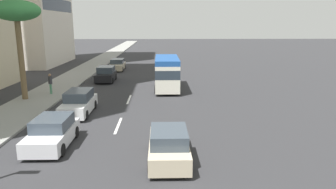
{
  "coord_description": "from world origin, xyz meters",
  "views": [
    {
      "loc": [
        -3.91,
        -2.68,
        6.29
      ],
      "look_at": [
        18.08,
        -3.24,
        1.28
      ],
      "focal_mm": 33.19,
      "sensor_mm": 36.0,
      "label": 1
    }
  ],
  "objects_px": {
    "minibus_lead": "(167,72)",
    "car_fifth": "(117,65)",
    "car_second": "(169,145)",
    "car_fourth": "(106,74)",
    "car_third": "(79,103)",
    "pedestrian_near_lamp": "(50,83)",
    "car_sixth": "(52,133)",
    "palm_tree": "(16,13)"
  },
  "relations": [
    {
      "from": "car_third",
      "to": "car_sixth",
      "type": "height_order",
      "value": "car_third"
    },
    {
      "from": "car_second",
      "to": "car_sixth",
      "type": "xyz_separation_m",
      "value": [
        1.96,
        6.05,
        -0.02
      ]
    },
    {
      "from": "car_fourth",
      "to": "palm_tree",
      "type": "bearing_deg",
      "value": -30.77
    },
    {
      "from": "car_fifth",
      "to": "minibus_lead",
      "type": "bearing_deg",
      "value": 26.53
    },
    {
      "from": "car_fifth",
      "to": "pedestrian_near_lamp",
      "type": "height_order",
      "value": "pedestrian_near_lamp"
    },
    {
      "from": "minibus_lead",
      "to": "palm_tree",
      "type": "relative_size",
      "value": 0.83
    },
    {
      "from": "car_third",
      "to": "car_fourth",
      "type": "bearing_deg",
      "value": -178.91
    },
    {
      "from": "car_fifth",
      "to": "car_sixth",
      "type": "distance_m",
      "value": 27.57
    },
    {
      "from": "car_fifth",
      "to": "car_sixth",
      "type": "height_order",
      "value": "car_fifth"
    },
    {
      "from": "minibus_lead",
      "to": "pedestrian_near_lamp",
      "type": "xyz_separation_m",
      "value": [
        -2.37,
        10.49,
        -0.55
      ]
    },
    {
      "from": "palm_tree",
      "to": "car_fourth",
      "type": "bearing_deg",
      "value": -30.77
    },
    {
      "from": "car_fifth",
      "to": "car_sixth",
      "type": "xyz_separation_m",
      "value": [
        -27.57,
        -0.27,
        -0.0
      ]
    },
    {
      "from": "car_fourth",
      "to": "car_sixth",
      "type": "relative_size",
      "value": 0.99
    },
    {
      "from": "car_second",
      "to": "car_fourth",
      "type": "bearing_deg",
      "value": 17.18
    },
    {
      "from": "car_second",
      "to": "car_third",
      "type": "height_order",
      "value": "car_third"
    },
    {
      "from": "car_third",
      "to": "pedestrian_near_lamp",
      "type": "distance_m",
      "value": 7.17
    },
    {
      "from": "pedestrian_near_lamp",
      "to": "palm_tree",
      "type": "distance_m",
      "value": 6.43
    },
    {
      "from": "car_third",
      "to": "car_sixth",
      "type": "xyz_separation_m",
      "value": [
        -6.08,
        -0.16,
        -0.05
      ]
    },
    {
      "from": "car_sixth",
      "to": "palm_tree",
      "type": "distance_m",
      "value": 13.19
    },
    {
      "from": "minibus_lead",
      "to": "car_second",
      "type": "xyz_separation_m",
      "value": [
        -16.34,
        0.26,
        -0.97
      ]
    },
    {
      "from": "car_third",
      "to": "car_fourth",
      "type": "xyz_separation_m",
      "value": [
        12.83,
        0.24,
        0.0
      ]
    },
    {
      "from": "minibus_lead",
      "to": "car_fifth",
      "type": "bearing_deg",
      "value": 26.53
    },
    {
      "from": "car_fifth",
      "to": "pedestrian_near_lamp",
      "type": "xyz_separation_m",
      "value": [
        -15.57,
        3.91,
        0.43
      ]
    },
    {
      "from": "minibus_lead",
      "to": "car_fifth",
      "type": "relative_size",
      "value": 1.44
    },
    {
      "from": "car_fourth",
      "to": "palm_tree",
      "type": "xyz_separation_m",
      "value": [
        -8.85,
        5.27,
        6.33
      ]
    },
    {
      "from": "car_sixth",
      "to": "car_second",
      "type": "bearing_deg",
      "value": 72.02
    },
    {
      "from": "car_third",
      "to": "pedestrian_near_lamp",
      "type": "relative_size",
      "value": 2.49
    },
    {
      "from": "car_second",
      "to": "car_fifth",
      "type": "xyz_separation_m",
      "value": [
        29.53,
        6.32,
        -0.02
      ]
    },
    {
      "from": "pedestrian_near_lamp",
      "to": "car_fourth",
      "type": "bearing_deg",
      "value": -73.88
    },
    {
      "from": "minibus_lead",
      "to": "car_fifth",
      "type": "distance_m",
      "value": 14.78
    },
    {
      "from": "car_second",
      "to": "car_fourth",
      "type": "distance_m",
      "value": 21.85
    },
    {
      "from": "car_third",
      "to": "car_fifth",
      "type": "height_order",
      "value": "car_third"
    },
    {
      "from": "car_fifth",
      "to": "car_second",
      "type": "bearing_deg",
      "value": 12.08
    },
    {
      "from": "pedestrian_near_lamp",
      "to": "palm_tree",
      "type": "height_order",
      "value": "palm_tree"
    },
    {
      "from": "minibus_lead",
      "to": "car_fourth",
      "type": "xyz_separation_m",
      "value": [
        4.53,
        6.72,
        -0.93
      ]
    },
    {
      "from": "minibus_lead",
      "to": "car_third",
      "type": "distance_m",
      "value": 10.57
    },
    {
      "from": "minibus_lead",
      "to": "car_third",
      "type": "bearing_deg",
      "value": 142.04
    },
    {
      "from": "car_fifth",
      "to": "pedestrian_near_lamp",
      "type": "bearing_deg",
      "value": -14.08
    },
    {
      "from": "pedestrian_near_lamp",
      "to": "palm_tree",
      "type": "bearing_deg",
      "value": 97.26
    },
    {
      "from": "car_second",
      "to": "car_fourth",
      "type": "xyz_separation_m",
      "value": [
        20.87,
        6.45,
        0.03
      ]
    },
    {
      "from": "car_sixth",
      "to": "palm_tree",
      "type": "height_order",
      "value": "palm_tree"
    },
    {
      "from": "minibus_lead",
      "to": "car_third",
      "type": "xyz_separation_m",
      "value": [
        -8.3,
        6.47,
        -0.93
      ]
    }
  ]
}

